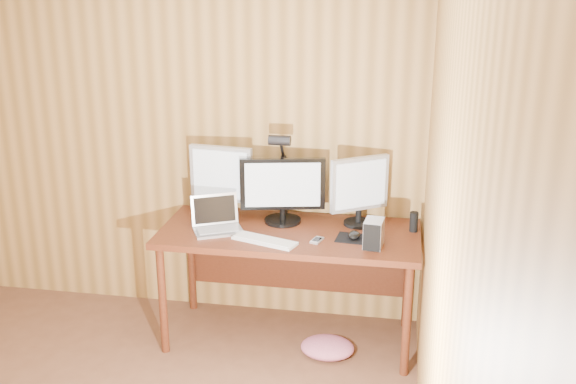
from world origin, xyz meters
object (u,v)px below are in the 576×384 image
(monitor_center, at_px, (283,190))
(desk_lamp, at_px, (282,162))
(phone, at_px, (317,240))
(speaker, at_px, (414,222))
(hard_drive, at_px, (374,234))
(laptop, at_px, (217,221))
(mouse, at_px, (354,235))
(monitor_left, at_px, (221,179))
(monitor_right, at_px, (359,189))
(desk, at_px, (291,245))
(keyboard, at_px, (265,240))

(monitor_center, relative_size, desk_lamp, 0.89)
(phone, bearing_deg, speaker, 41.30)
(monitor_center, height_order, speaker, monitor_center)
(hard_drive, distance_m, speaker, 0.37)
(phone, height_order, desk_lamp, desk_lamp)
(speaker, bearing_deg, laptop, -171.67)
(monitor_center, bearing_deg, mouse, -35.24)
(hard_drive, bearing_deg, monitor_left, 166.94)
(mouse, relative_size, phone, 1.02)
(monitor_right, distance_m, speaker, 0.39)
(mouse, bearing_deg, monitor_center, 173.68)
(monitor_left, height_order, speaker, monitor_left)
(desk, height_order, laptop, laptop)
(monitor_right, bearing_deg, hard_drive, -105.34)
(speaker, bearing_deg, keyboard, -159.56)
(monitor_right, xyz_separation_m, hard_drive, (0.11, -0.34, -0.15))
(desk, bearing_deg, phone, -47.41)
(laptop, distance_m, mouse, 0.85)
(monitor_left, bearing_deg, monitor_right, 6.34)
(monitor_left, height_order, hard_drive, monitor_left)
(monitor_left, bearing_deg, desk_lamp, 13.39)
(desk, height_order, hard_drive, hard_drive)
(monitor_right, relative_size, speaker, 3.54)
(hard_drive, distance_m, desk_lamp, 0.78)
(monitor_right, relative_size, mouse, 3.83)
(monitor_center, relative_size, speaker, 4.26)
(hard_drive, bearing_deg, speaker, 57.42)
(monitor_center, bearing_deg, hard_drive, -39.30)
(desk, xyz_separation_m, monitor_left, (-0.48, 0.12, 0.38))
(desk, xyz_separation_m, desk_lamp, (-0.09, 0.16, 0.49))
(monitor_right, height_order, desk_lamp, desk_lamp)
(laptop, bearing_deg, monitor_left, 70.32)
(phone, bearing_deg, laptop, -171.08)
(monitor_left, bearing_deg, phone, -19.06)
(laptop, relative_size, speaker, 2.89)
(monitor_center, height_order, monitor_right, monitor_right)
(monitor_right, xyz_separation_m, laptop, (-0.86, -0.23, -0.19))
(speaker, bearing_deg, mouse, -152.37)
(monitor_left, relative_size, hard_drive, 2.84)
(desk, distance_m, laptop, 0.50)
(monitor_center, xyz_separation_m, keyboard, (-0.05, -0.35, -0.21))
(speaker, bearing_deg, desk, -175.92)
(monitor_right, xyz_separation_m, mouse, (-0.01, -0.24, -0.21))
(desk, height_order, speaker, speaker)
(hard_drive, height_order, desk_lamp, desk_lamp)
(keyboard, xyz_separation_m, speaker, (0.87, 0.32, 0.05))
(mouse, bearing_deg, desk, 179.29)
(desk, xyz_separation_m, monitor_right, (0.41, 0.11, 0.36))
(monitor_center, distance_m, phone, 0.44)
(phone, bearing_deg, keyboard, -151.89)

